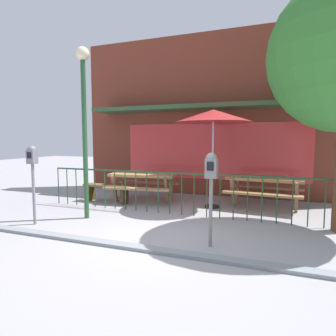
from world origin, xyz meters
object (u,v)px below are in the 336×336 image
object	(u,v)px
picnic_table_right	(265,184)
street_lamp	(84,107)
parking_meter_far	(211,175)
picnic_table_left	(143,179)
parking_meter_near	(32,164)
patio_umbrella	(213,117)
patio_bench	(107,189)

from	to	relation	value
picnic_table_right	street_lamp	world-z (taller)	street_lamp
picnic_table_right	parking_meter_far	xyz separation A→B (m)	(-0.69, -3.08, 0.55)
picnic_table_left	picnic_table_right	size ratio (longest dim) A/B	1.01
picnic_table_left	street_lamp	world-z (taller)	street_lamp
parking_meter_near	street_lamp	distance (m)	1.56
patio_umbrella	street_lamp	xyz separation A→B (m)	(-2.35, -1.94, 0.13)
street_lamp	parking_meter_near	bearing A→B (deg)	-131.97
picnic_table_right	street_lamp	size ratio (longest dim) A/B	0.53
patio_umbrella	patio_bench	xyz separation A→B (m)	(-2.81, -0.39, -1.91)
street_lamp	parking_meter_far	bearing A→B (deg)	-14.41
picnic_table_left	parking_meter_near	world-z (taller)	parking_meter_near
picnic_table_left	patio_bench	world-z (taller)	picnic_table_left
picnic_table_right	patio_bench	xyz separation A→B (m)	(-4.04, -0.79, -0.26)
parking_meter_far	patio_bench	bearing A→B (deg)	145.64
patio_umbrella	parking_meter_near	size ratio (longest dim) A/B	1.53
picnic_table_right	patio_umbrella	xyz separation A→B (m)	(-1.23, -0.40, 1.65)
parking_meter_near	street_lamp	world-z (taller)	street_lamp
patio_bench	parking_meter_near	size ratio (longest dim) A/B	0.89
patio_umbrella	street_lamp	bearing A→B (deg)	-140.47
patio_umbrella	picnic_table_right	bearing A→B (deg)	18.02
picnic_table_right	parking_meter_near	xyz separation A→B (m)	(-4.28, -3.11, 0.62)
parking_meter_near	parking_meter_far	bearing A→B (deg)	0.43
patio_bench	parking_meter_far	xyz separation A→B (m)	(3.35, -2.29, 0.81)
patio_bench	street_lamp	xyz separation A→B (m)	(0.46, -1.55, 2.04)
patio_bench	patio_umbrella	bearing A→B (deg)	7.91
patio_umbrella	parking_meter_far	size ratio (longest dim) A/B	1.63
picnic_table_left	picnic_table_right	world-z (taller)	same
picnic_table_right	parking_meter_far	world-z (taller)	parking_meter_far
picnic_table_left	street_lamp	bearing A→B (deg)	-101.44
picnic_table_left	parking_meter_far	size ratio (longest dim) A/B	1.29
patio_umbrella	street_lamp	size ratio (longest dim) A/B	0.67
street_lamp	patio_bench	bearing A→B (deg)	106.56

